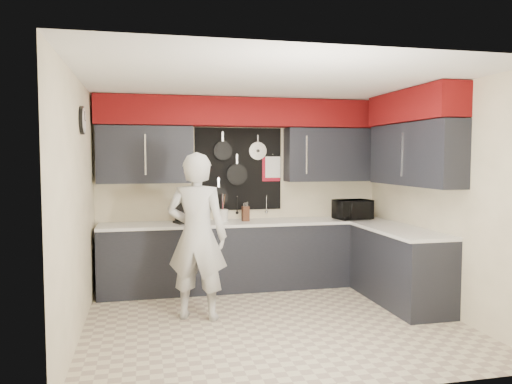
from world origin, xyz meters
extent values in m
plane|color=beige|center=(0.00, 0.00, 0.00)|extent=(4.00, 4.00, 0.00)
cube|color=#F5E6BD|center=(0.00, 1.75, 1.30)|extent=(4.00, 0.01, 2.60)
cube|color=black|center=(-1.33, 1.59, 1.83)|extent=(1.24, 0.32, 0.75)
cube|color=black|center=(1.28, 1.59, 1.83)|extent=(1.34, 0.32, 0.75)
cube|color=#630B0C|center=(0.00, 1.57, 2.40)|extent=(3.94, 0.36, 0.38)
cube|color=black|center=(-0.05, 1.74, 1.62)|extent=(1.22, 0.03, 1.15)
cylinder|color=black|center=(-0.28, 1.70, 1.88)|extent=(0.26, 0.04, 0.26)
cylinder|color=black|center=(-0.08, 1.70, 1.55)|extent=(0.30, 0.04, 0.30)
cylinder|color=black|center=(-0.34, 1.70, 1.24)|extent=(0.27, 0.04, 0.27)
cylinder|color=silver|center=(0.22, 1.70, 1.88)|extent=(0.25, 0.02, 0.25)
cube|color=maroon|center=(0.42, 1.72, 1.62)|extent=(0.26, 0.01, 0.34)
cube|color=white|center=(0.44, 1.70, 1.65)|extent=(0.22, 0.01, 0.30)
cylinder|color=silver|center=(-0.50, 1.71, 1.13)|extent=(0.01, 0.01, 0.20)
cylinder|color=silver|center=(-0.08, 1.71, 1.13)|extent=(0.01, 0.01, 0.20)
cylinder|color=silver|center=(0.35, 1.71, 1.13)|extent=(0.01, 0.01, 0.20)
cube|color=#F5E6BD|center=(2.00, 0.00, 1.30)|extent=(0.01, 3.50, 2.60)
cube|color=black|center=(1.84, 0.30, 1.83)|extent=(0.32, 1.70, 0.75)
cube|color=#630B0C|center=(1.82, 0.30, 2.40)|extent=(0.36, 1.70, 0.38)
cube|color=#F5E6BD|center=(-2.00, 0.00, 1.30)|extent=(0.01, 3.50, 2.60)
cylinder|color=black|center=(-1.98, 0.40, 2.18)|extent=(0.04, 0.30, 0.30)
cylinder|color=white|center=(-1.96, 0.40, 2.18)|extent=(0.01, 0.26, 0.26)
cube|color=black|center=(0.00, 1.45, 0.44)|extent=(3.90, 0.60, 0.88)
cube|color=white|center=(0.00, 1.44, 0.90)|extent=(3.90, 0.63, 0.04)
cube|color=black|center=(1.70, 0.35, 0.44)|extent=(0.60, 1.60, 0.88)
cube|color=white|center=(1.69, 0.35, 0.90)|extent=(0.63, 1.60, 0.04)
cube|color=black|center=(0.00, 1.19, 0.05)|extent=(3.90, 0.06, 0.10)
imported|color=black|center=(1.51, 1.35, 1.06)|extent=(0.53, 0.40, 0.27)
cube|color=#3D1C13|center=(0.00, 1.47, 1.02)|extent=(0.10, 0.10, 0.20)
cylinder|color=silver|center=(-0.32, 1.44, 1.01)|extent=(0.13, 0.13, 0.17)
cube|color=black|center=(-0.86, 1.43, 0.94)|extent=(0.25, 0.27, 0.03)
cube|color=black|center=(-0.86, 1.51, 1.09)|extent=(0.19, 0.12, 0.31)
cube|color=black|center=(-0.86, 1.43, 1.23)|extent=(0.25, 0.27, 0.06)
cylinder|color=black|center=(-0.86, 1.41, 1.02)|extent=(0.11, 0.11, 0.14)
imported|color=#B9B8B6|center=(-0.79, 0.29, 0.92)|extent=(0.79, 0.65, 1.85)
camera|label=1|loc=(-1.36, -5.16, 1.79)|focal=35.00mm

